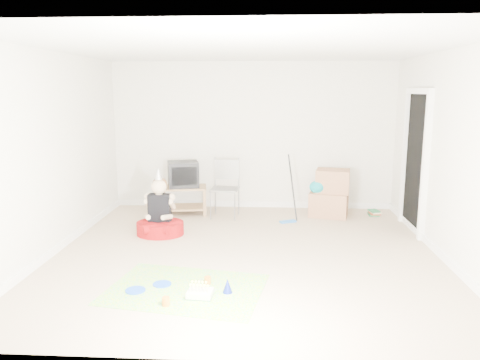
# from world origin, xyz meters

# --- Properties ---
(ground) EXTENTS (5.00, 5.00, 0.00)m
(ground) POSITION_xyz_m (0.00, 0.00, 0.00)
(ground) COLOR #C2A98B
(ground) RESTS_ON ground
(doorway_recess) EXTENTS (0.02, 0.90, 2.05)m
(doorway_recess) POSITION_xyz_m (2.48, 1.20, 1.02)
(doorway_recess) COLOR black
(doorway_recess) RESTS_ON ground
(tv_stand) EXTENTS (0.83, 0.59, 0.48)m
(tv_stand) POSITION_xyz_m (-1.16, 1.92, 0.28)
(tv_stand) COLOR olive
(tv_stand) RESTS_ON ground
(crt_tv) EXTENTS (0.59, 0.53, 0.43)m
(crt_tv) POSITION_xyz_m (-1.16, 1.92, 0.70)
(crt_tv) COLOR black
(crt_tv) RESTS_ON tv_stand
(folding_chair) EXTENTS (0.49, 0.47, 0.99)m
(folding_chair) POSITION_xyz_m (-0.44, 1.76, 0.48)
(folding_chair) COLOR gray
(folding_chair) RESTS_ON ground
(cardboard_boxes) EXTENTS (0.72, 0.61, 0.80)m
(cardboard_boxes) POSITION_xyz_m (1.33, 1.94, 0.38)
(cardboard_boxes) COLOR #AB7652
(cardboard_boxes) RESTS_ON ground
(floor_mop) EXTENTS (0.28, 0.34, 1.07)m
(floor_mop) POSITION_xyz_m (0.61, 1.49, 0.26)
(floor_mop) COLOR blue
(floor_mop) RESTS_ON ground
(book_pile) EXTENTS (0.19, 0.23, 0.10)m
(book_pile) POSITION_xyz_m (2.11, 2.03, 0.05)
(book_pile) COLOR #287844
(book_pile) RESTS_ON ground
(seated_woman) EXTENTS (0.70, 0.70, 1.00)m
(seated_woman) POSITION_xyz_m (-1.30, 0.73, 0.22)
(seated_woman) COLOR #9C0E10
(seated_woman) RESTS_ON ground
(party_mat) EXTENTS (1.80, 1.44, 0.01)m
(party_mat) POSITION_xyz_m (-0.59, -1.17, 0.00)
(party_mat) COLOR #E12F95
(party_mat) RESTS_ON ground
(birthday_cake) EXTENTS (0.27, 0.22, 0.13)m
(birthday_cake) POSITION_xyz_m (-0.41, -1.36, 0.04)
(birthday_cake) COLOR silver
(birthday_cake) RESTS_ON party_mat
(blue_plate_near) EXTENTS (0.26, 0.26, 0.01)m
(blue_plate_near) POSITION_xyz_m (-0.87, -1.08, 0.01)
(blue_plate_near) COLOR blue
(blue_plate_near) RESTS_ON party_mat
(blue_plate_far) EXTENTS (0.23, 0.23, 0.01)m
(blue_plate_far) POSITION_xyz_m (-1.11, -1.26, 0.01)
(blue_plate_far) COLOR blue
(blue_plate_far) RESTS_ON party_mat
(orange_cup_near) EXTENTS (0.10, 0.10, 0.08)m
(orange_cup_near) POSITION_xyz_m (-0.37, -1.03, 0.05)
(orange_cup_near) COLOR orange
(orange_cup_near) RESTS_ON party_mat
(orange_cup_far) EXTENTS (0.09, 0.09, 0.09)m
(orange_cup_far) POSITION_xyz_m (-0.72, -1.58, 0.05)
(orange_cup_far) COLOR orange
(orange_cup_far) RESTS_ON party_mat
(blue_party_hat) EXTENTS (0.12, 0.12, 0.15)m
(blue_party_hat) POSITION_xyz_m (-0.13, -1.24, 0.08)
(blue_party_hat) COLOR #1626A0
(blue_party_hat) RESTS_ON party_mat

